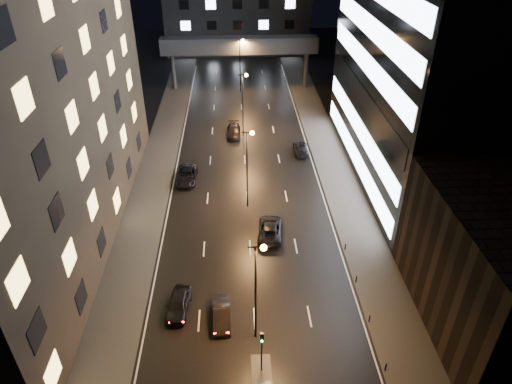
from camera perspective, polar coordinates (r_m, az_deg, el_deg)
ground at (r=66.60m, az=-1.42°, el=4.09°), size 160.00×160.00×0.00m
sidewalk_left at (r=63.20m, az=-12.69°, el=1.60°), size 5.00×110.00×0.15m
sidewalk_right at (r=63.72m, az=10.03°, el=2.20°), size 5.00×110.00×0.15m
building_right_low at (r=43.33m, az=27.65°, el=-8.49°), size 10.00×18.00×12.00m
skybridge at (r=91.54m, az=-2.07°, el=17.78°), size 30.00×3.00×10.00m
traffic_signal_near at (r=36.86m, az=0.72°, el=-18.69°), size 0.28×0.34×4.40m
bollard_row at (r=41.76m, az=14.89°, el=-17.68°), size 0.12×25.12×0.90m
streetlight_near at (r=36.70m, az=0.20°, el=-11.09°), size 1.45×0.50×10.15m
streetlight_mid_a at (r=52.96m, az=-0.96°, el=4.05°), size 1.45×0.50×10.15m
streetlight_mid_b at (r=71.15m, az=-1.55°, el=11.79°), size 1.45×0.50×10.15m
streetlight_far at (r=90.11m, az=-1.92°, el=16.33°), size 1.45×0.50×10.15m
car_away_a at (r=43.45m, az=-9.66°, el=-13.62°), size 2.37×4.82×1.58m
car_away_b at (r=42.22m, az=-4.32°, el=-14.99°), size 1.72×4.49×1.46m
car_away_c at (r=61.73m, az=-8.67°, el=2.04°), size 2.83×5.79×1.59m
car_away_d at (r=73.54m, az=-2.80°, el=7.62°), size 2.17×5.26×1.52m
car_toward_a at (r=51.32m, az=1.78°, el=-4.63°), size 3.23×5.91×1.57m
car_toward_b at (r=68.48m, az=5.62°, el=5.46°), size 2.20×5.03×1.44m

